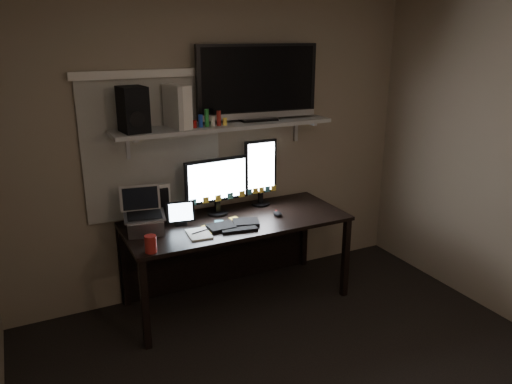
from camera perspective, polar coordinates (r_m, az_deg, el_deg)
back_wall at (r=4.23m, az=-4.43°, el=5.09°), size 3.60×0.00×3.60m
window_blinds at (r=4.03m, az=-11.66°, el=4.88°), size 1.10×0.02×1.10m
desk at (r=4.22m, az=-2.92°, el=-4.87°), size 1.80×0.75×0.73m
wall_shelf at (r=4.02m, az=-3.56°, el=7.58°), size 1.80×0.35×0.03m
monitor_landscape at (r=4.10m, az=-4.49°, el=0.68°), size 0.56×0.09×0.49m
monitor_portrait at (r=4.30m, az=0.53°, el=2.25°), size 0.29×0.06×0.59m
keyboard at (r=3.91m, az=-2.57°, el=-3.75°), size 0.44×0.23×0.03m
mouse at (r=4.12m, az=2.48°, el=-2.49°), size 0.07×0.10×0.04m
notepad at (r=3.77m, az=-6.54°, el=-4.79°), size 0.18×0.24×0.01m
tablet at (r=3.95m, az=-8.66°, el=-2.39°), size 0.23×0.12×0.19m
file_sorter at (r=4.05m, az=-11.57°, el=-1.30°), size 0.24×0.14×0.29m
laptop at (r=3.81m, az=-12.66°, el=-2.25°), size 0.34×0.29×0.34m
cup at (r=3.52m, az=-11.95°, el=-5.83°), size 0.10×0.10×0.12m
sticky_notes at (r=3.94m, az=-3.83°, el=-3.74°), size 0.32×0.24×0.00m
tv at (r=4.14m, az=0.17°, el=12.38°), size 1.03×0.27×0.61m
game_console at (r=3.87m, az=-8.99°, el=9.63°), size 0.16×0.28×0.32m
speaker at (r=3.76m, az=-13.88°, el=9.15°), size 0.20×0.24×0.33m
bottles at (r=3.89m, az=-5.31°, el=8.42°), size 0.21×0.07×0.13m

